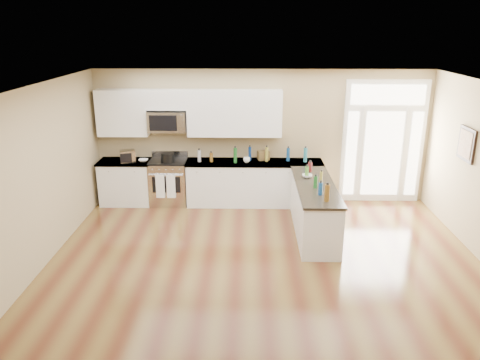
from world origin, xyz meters
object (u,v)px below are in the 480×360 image
Objects in this scene: stockpot at (168,157)px; toaster_oven at (128,156)px; peninsula_cabinet at (314,210)px; kitchen_range at (169,182)px.

toaster_oven is at bearing 179.98° from stockpot.
peninsula_cabinet is at bearing -39.23° from toaster_oven.
toaster_oven reaches higher than peninsula_cabinet.
toaster_oven reaches higher than stockpot.
kitchen_range is at bearing -11.40° from toaster_oven.
peninsula_cabinet is at bearing -24.93° from stockpot.
stockpot is at bearing -19.41° from toaster_oven.
kitchen_range reaches higher than peninsula_cabinet.
stockpot is (0.02, -0.11, 0.58)m from kitchen_range.
peninsula_cabinet is 2.15× the size of kitchen_range.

